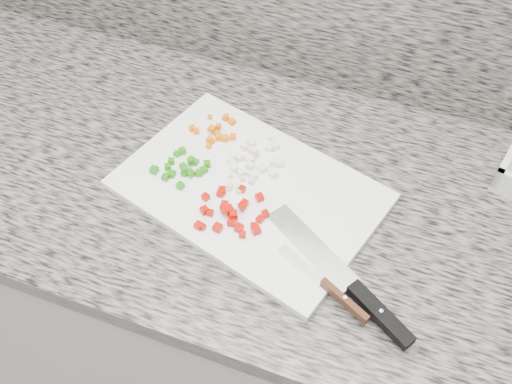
# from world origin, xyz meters

# --- Properties ---
(cabinet) EXTENTS (3.92, 0.62, 0.86)m
(cabinet) POSITION_xyz_m (0.00, 1.44, 0.43)
(cabinet) COLOR beige
(cabinet) RESTS_ON ground
(countertop) EXTENTS (3.96, 0.64, 0.04)m
(countertop) POSITION_xyz_m (0.00, 1.44, 0.88)
(countertop) COLOR slate
(countertop) RESTS_ON cabinet
(cutting_board) EXTENTS (0.50, 0.40, 0.01)m
(cutting_board) POSITION_xyz_m (-0.01, 1.41, 0.91)
(cutting_board) COLOR white
(cutting_board) RESTS_ON countertop
(carrot_pile) EXTENTS (0.09, 0.09, 0.02)m
(carrot_pile) POSITION_xyz_m (-0.12, 1.51, 0.92)
(carrot_pile) COLOR orange
(carrot_pile) RESTS_ON cutting_board
(onion_pile) EXTENTS (0.10, 0.12, 0.02)m
(onion_pile) POSITION_xyz_m (-0.02, 1.47, 0.92)
(onion_pile) COLOR white
(onion_pile) RESTS_ON cutting_board
(green_pepper_pile) EXTENTS (0.10, 0.09, 0.02)m
(green_pepper_pile) POSITION_xyz_m (-0.14, 1.41, 0.92)
(green_pepper_pile) COLOR #217C0B
(green_pepper_pile) RESTS_ON cutting_board
(red_pepper_pile) EXTENTS (0.12, 0.11, 0.02)m
(red_pepper_pile) POSITION_xyz_m (-0.02, 1.34, 0.92)
(red_pepper_pile) COLOR #B40D02
(red_pepper_pile) RESTS_ON cutting_board
(garlic_pile) EXTENTS (0.05, 0.05, 0.01)m
(garlic_pile) POSITION_xyz_m (-0.03, 1.41, 0.92)
(garlic_pile) COLOR beige
(garlic_pile) RESTS_ON cutting_board
(chef_knife) EXTENTS (0.27, 0.19, 0.02)m
(chef_knife) POSITION_xyz_m (0.21, 1.28, 0.92)
(chef_knife) COLOR white
(chef_knife) RESTS_ON cutting_board
(paring_knife) EXTENTS (0.17, 0.09, 0.02)m
(paring_knife) POSITION_xyz_m (0.18, 1.26, 0.92)
(paring_knife) COLOR white
(paring_knife) RESTS_ON cutting_board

